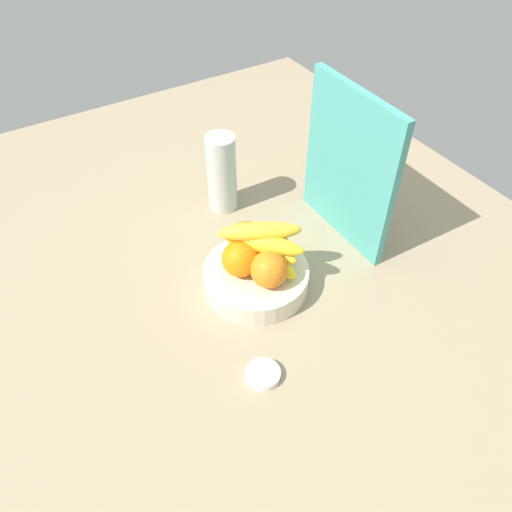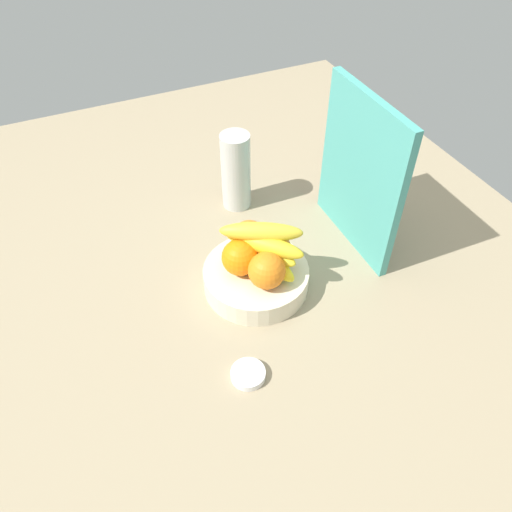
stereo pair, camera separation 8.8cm
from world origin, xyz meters
The scene contains 10 objects.
ground_plane centered at (0.00, 0.00, -1.50)cm, with size 180.00×140.00×3.00cm, color gray.
fruit_bowl centered at (3.65, -1.89, 2.52)cm, with size 22.44×22.44×5.04cm, color beige.
orange_front_left centered at (2.49, -4.95, 8.87)cm, with size 7.65×7.65×7.65cm, color orange.
orange_front_right centered at (8.10, -1.56, 8.87)cm, with size 7.65×7.65×7.65cm, color orange.
orange_center centered at (3.58, 2.21, 8.87)cm, with size 7.65×7.65×7.65cm, color orange.
orange_back_left centered at (-2.11, -0.84, 8.87)cm, with size 7.65×7.65×7.65cm, color orange.
banana_bunch centered at (2.65, 0.07, 10.34)cm, with size 18.20×16.95×10.60cm.
cutting_board centered at (-1.39, 24.95, 18.00)cm, with size 28.00×1.80×36.00cm, color teal.
thermos_tumbler centered at (-24.11, 5.38, 9.96)cm, with size 7.20×7.20×19.92cm, color beige.
jar_lid centered at (23.54, -12.56, 0.74)cm, with size 6.49×6.49×1.49cm, color white.
Camera 1 is at (65.34, -39.67, 81.03)cm, focal length 35.07 mm.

